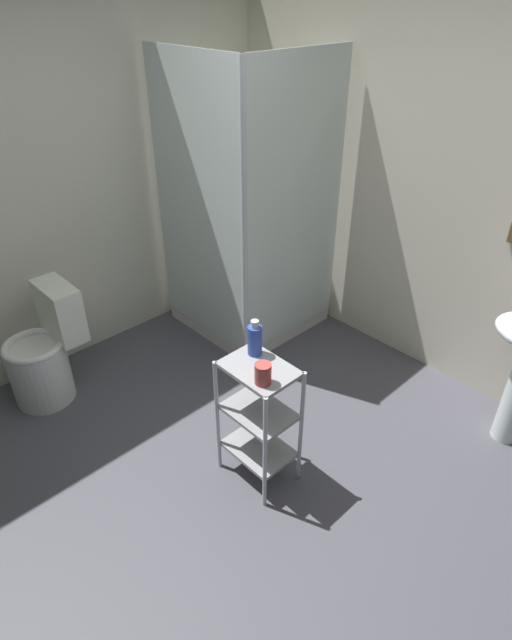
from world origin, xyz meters
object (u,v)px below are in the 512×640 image
Objects in this scene: shower_stall at (248,275)px; rinse_cup at (263,374)px; shampoo_bottle_blue at (255,339)px; storage_cart at (259,414)px; toilet at (45,355)px.

rinse_cup is (1.20, -1.02, 0.33)m from shower_stall.
shampoo_bottle_blue is at bearing -41.30° from shower_stall.
storage_cart is 0.37m from rinse_cup.
rinse_cup is at bearing -33.95° from shampoo_bottle_blue.
shower_stall reaches higher than rinse_cup.
toilet is 1.51m from storage_cart.
shampoo_bottle_blue reaches higher than toilet.
shower_stall is 2.63× the size of toilet.
storage_cart is 3.80× the size of shampoo_bottle_blue.
storage_cart is 6.95× the size of rinse_cup.
rinse_cup reaches higher than storage_cart.
shower_stall is at bearing 139.78° from rinse_cup.
toilet is 3.90× the size of shampoo_bottle_blue.
shower_stall is 10.27× the size of shampoo_bottle_blue.
shower_stall is 2.70× the size of storage_cart.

